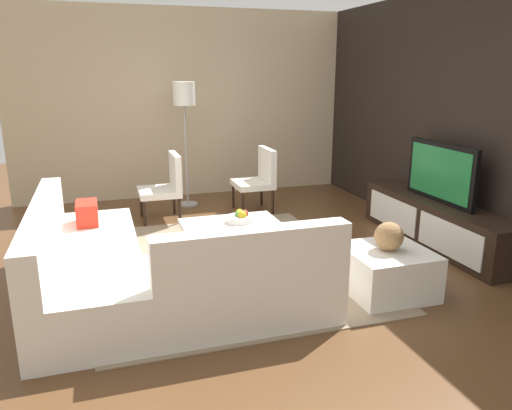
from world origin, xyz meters
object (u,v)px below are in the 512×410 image
accent_chair_near (166,183)px  ottoman (386,271)px  accent_chair_far (259,176)px  book_stack (230,234)px  sectional_couch (141,271)px  coffee_table (236,245)px  floor_lamp (184,102)px  media_console (436,223)px  fruit_bowl (241,218)px  television (441,172)px  decorative_ball (389,236)px

accent_chair_near → ottoman: (2.82, 1.52, -0.29)m
accent_chair_far → book_stack: bearing=-34.5°
sectional_couch → ottoman: bearing=77.9°
coffee_table → floor_lamp: size_ratio=0.59×
media_console → coffee_table: media_console is taller
accent_chair_far → fruit_bowl: bearing=-33.4°
book_stack → fruit_bowl: bearing=150.8°
coffee_table → accent_chair_far: bearing=155.4°
sectional_couch → ottoman: size_ratio=3.37×
television → sectional_couch: 3.37m
accent_chair_near → fruit_bowl: accent_chair_near is taller
coffee_table → decorative_ball: bearing=45.8°
media_console → accent_chair_far: (-1.94, -1.45, 0.24)m
media_console → ottoman: bearing=-52.1°
sectional_couch → decorative_ball: size_ratio=9.42×
media_console → accent_chair_near: (-1.87, -2.74, 0.24)m
floor_lamp → ottoman: bearing=18.2°
television → floor_lamp: 3.51m
television → ottoman: bearing=-52.1°
coffee_table → accent_chair_far: accent_chair_far is taller
media_console → sectional_couch: bearing=-81.3°
floor_lamp → ottoman: (3.47, 1.14, -1.27)m
sectional_couch → decorative_ball: sectional_couch is taller
floor_lamp → decorative_ball: 3.77m
media_console → decorative_ball: (0.95, -1.22, 0.28)m
floor_lamp → book_stack: bearing=-1.2°
media_console → decorative_ball: bearing=-52.1°
decorative_ball → book_stack: 1.46m
decorative_ball → ottoman: bearing=0.0°
ottoman → accent_chair_far: bearing=-175.3°
media_console → ottoman: media_console is taller
television → floor_lamp: size_ratio=0.62×
accent_chair_near → decorative_ball: accent_chair_near is taller
television → decorative_ball: 1.57m
sectional_couch → coffee_table: size_ratio=2.29×
accent_chair_near → floor_lamp: floor_lamp is taller
sectional_couch → accent_chair_near: (-2.38, 0.54, 0.20)m
floor_lamp → accent_chair_far: (0.58, 0.91, -0.98)m
television → book_stack: (0.11, -2.41, -0.42)m
fruit_bowl → accent_chair_far: 1.82m
coffee_table → fruit_bowl: size_ratio=3.68×
ottoman → sectional_couch: bearing=-102.1°
media_console → television: (0.00, 0.00, 0.58)m
accent_chair_near → floor_lamp: (-0.65, 0.38, 0.98)m
television → coffee_table: 2.38m
coffee_table → ottoman: ottoman is taller
book_stack → floor_lamp: bearing=178.8°
media_console → book_stack: (0.11, -2.41, 0.15)m
accent_chair_near → decorative_ball: bearing=18.6°
media_console → television: television is taller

